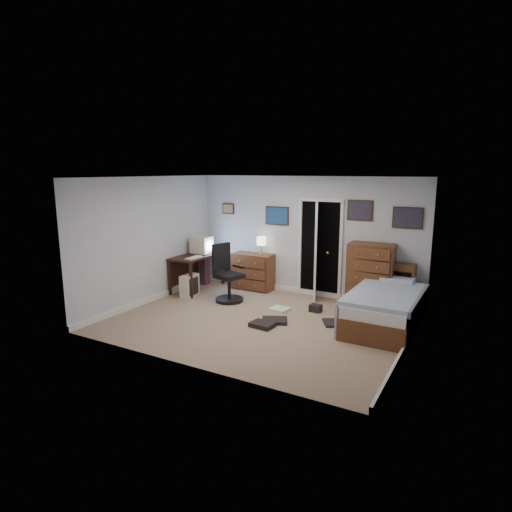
{
  "coord_description": "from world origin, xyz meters",
  "views": [
    {
      "loc": [
        3.45,
        -6.28,
        2.62
      ],
      "look_at": [
        -0.23,
        0.3,
        1.1
      ],
      "focal_mm": 30.0,
      "sensor_mm": 36.0,
      "label": 1
    }
  ],
  "objects_px": {
    "office_chair": "(227,279)",
    "computer_desk": "(194,262)",
    "tall_dresser": "(370,276)",
    "low_dresser": "(253,271)",
    "bed": "(386,308)"
  },
  "relations": [
    {
      "from": "office_chair",
      "to": "computer_desk",
      "type": "bearing_deg",
      "value": 178.12
    },
    {
      "from": "tall_dresser",
      "to": "bed",
      "type": "relative_size",
      "value": 0.6
    },
    {
      "from": "office_chair",
      "to": "bed",
      "type": "distance_m",
      "value": 3.15
    },
    {
      "from": "computer_desk",
      "to": "bed",
      "type": "xyz_separation_m",
      "value": [
        4.28,
        -0.28,
        -0.28
      ]
    },
    {
      "from": "low_dresser",
      "to": "bed",
      "type": "distance_m",
      "value": 3.24
    },
    {
      "from": "office_chair",
      "to": "tall_dresser",
      "type": "xyz_separation_m",
      "value": [
        2.64,
        1.0,
        0.18
      ]
    },
    {
      "from": "low_dresser",
      "to": "tall_dresser",
      "type": "xyz_separation_m",
      "value": [
        2.61,
        -0.02,
        0.22
      ]
    },
    {
      "from": "computer_desk",
      "to": "tall_dresser",
      "type": "relative_size",
      "value": 1.11
    },
    {
      "from": "low_dresser",
      "to": "bed",
      "type": "relative_size",
      "value": 0.43
    },
    {
      "from": "computer_desk",
      "to": "tall_dresser",
      "type": "height_order",
      "value": "tall_dresser"
    },
    {
      "from": "computer_desk",
      "to": "low_dresser",
      "type": "xyz_separation_m",
      "value": [
        1.17,
        0.63,
        -0.2
      ]
    },
    {
      "from": "office_chair",
      "to": "bed",
      "type": "xyz_separation_m",
      "value": [
        3.14,
        0.11,
        -0.13
      ]
    },
    {
      "from": "bed",
      "to": "computer_desk",
      "type": "bearing_deg",
      "value": 176.75
    },
    {
      "from": "low_dresser",
      "to": "tall_dresser",
      "type": "height_order",
      "value": "tall_dresser"
    },
    {
      "from": "computer_desk",
      "to": "office_chair",
      "type": "distance_m",
      "value": 1.21
    }
  ]
}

